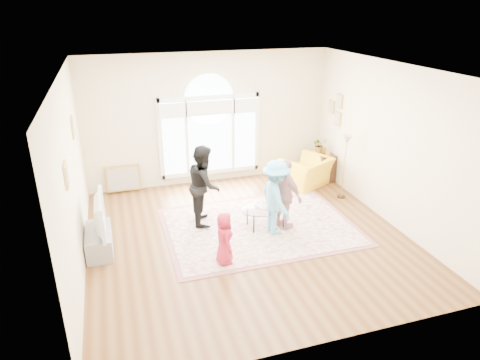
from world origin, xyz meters
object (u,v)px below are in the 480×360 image
object	(u,v)px
area_rug	(259,226)
armchair	(306,172)
television	(96,215)
tv_console	(99,241)
coffee_table	(266,209)

from	to	relation	value
area_rug	armchair	xyz separation A→B (m)	(1.82, 1.69, 0.35)
area_rug	television	xyz separation A→B (m)	(-3.10, 0.01, 0.74)
television	tv_console	bearing A→B (deg)	180.00
tv_console	television	xyz separation A→B (m)	(0.01, -0.00, 0.54)
area_rug	armchair	size ratio (longest dim) A/B	3.27
area_rug	armchair	distance (m)	2.51
television	coffee_table	bearing A→B (deg)	-0.65
tv_console	coffee_table	bearing A→B (deg)	-0.65
tv_console	armchair	size ratio (longest dim) A/B	0.91
area_rug	tv_console	xyz separation A→B (m)	(-3.11, 0.01, 0.20)
television	coffee_table	distance (m)	3.23
tv_console	coffee_table	xyz separation A→B (m)	(3.22, -0.04, 0.19)
area_rug	television	distance (m)	3.19
armchair	coffee_table	bearing A→B (deg)	17.79
tv_console	television	world-z (taller)	television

